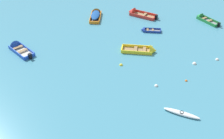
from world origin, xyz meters
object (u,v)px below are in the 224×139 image
kayak_white_back_row_center (183,113)px  rowboat_blue_outer_right (18,47)px  mooring_buoy_trailing (218,60)px  mooring_buoy_near_foreground (187,81)px  rowboat_green_cluster_inner (205,19)px  mooring_buoy_midfield (157,86)px  mooring_buoy_outer_edge (122,65)px  rowboat_red_distant_center (137,13)px  rowboat_yellow_outer_left (148,50)px  rowboat_deep_blue_far_left (148,30)px  mooring_buoy_between_boats_left (195,64)px  rowboat_orange_back_row_left (97,14)px

kayak_white_back_row_center → rowboat_blue_outer_right: (-18.47, 11.69, 0.05)m
kayak_white_back_row_center → rowboat_blue_outer_right: 21.86m
mooring_buoy_trailing → mooring_buoy_near_foreground: size_ratio=1.45×
kayak_white_back_row_center → rowboat_green_cluster_inner: (7.19, 20.04, 0.03)m
mooring_buoy_midfield → mooring_buoy_outer_edge: size_ratio=0.97×
rowboat_red_distant_center → rowboat_yellow_outer_left: (0.54, -10.79, -0.01)m
rowboat_red_distant_center → rowboat_yellow_outer_left: bearing=-87.2°
rowboat_deep_blue_far_left → mooring_buoy_between_boats_left: (4.82, -8.07, -0.14)m
rowboat_yellow_outer_left → mooring_buoy_between_boats_left: rowboat_yellow_outer_left is taller
mooring_buoy_outer_edge → mooring_buoy_midfield: bearing=-46.7°
rowboat_yellow_outer_left → mooring_buoy_trailing: rowboat_yellow_outer_left is taller
rowboat_red_distant_center → mooring_buoy_trailing: rowboat_red_distant_center is taller
rowboat_yellow_outer_left → mooring_buoy_near_foreground: 6.98m
rowboat_orange_back_row_left → rowboat_green_cluster_inner: bearing=-4.1°
mooring_buoy_between_boats_left → mooring_buoy_outer_edge: 8.60m
mooring_buoy_near_foreground → rowboat_deep_blue_far_left: bearing=105.7°
rowboat_yellow_outer_left → mooring_buoy_near_foreground: size_ratio=15.63×
rowboat_red_distant_center → mooring_buoy_midfield: 17.59m
mooring_buoy_between_boats_left → mooring_buoy_trailing: (2.91, 0.85, 0.00)m
rowboat_green_cluster_inner → mooring_buoy_between_boats_left: size_ratio=8.42×
mooring_buoy_midfield → mooring_buoy_trailing: bearing=32.2°
rowboat_blue_outer_right → rowboat_deep_blue_far_left: bearing=15.7°
rowboat_yellow_outer_left → rowboat_deep_blue_far_left: (0.53, 5.40, -0.07)m
rowboat_blue_outer_right → mooring_buoy_outer_edge: (13.03, -3.62, -0.21)m
kayak_white_back_row_center → mooring_buoy_midfield: (-1.83, 4.23, -0.16)m
rowboat_yellow_outer_left → rowboat_deep_blue_far_left: bearing=84.4°
rowboat_blue_outer_right → mooring_buoy_near_foreground: 21.04m
rowboat_yellow_outer_left → mooring_buoy_midfield: (0.37, -6.78, -0.20)m
mooring_buoy_between_boats_left → rowboat_green_cluster_inner: bearing=71.0°
kayak_white_back_row_center → mooring_buoy_outer_edge: kayak_white_back_row_center is taller
rowboat_green_cluster_inner → mooring_buoy_trailing: size_ratio=9.44×
rowboat_red_distant_center → mooring_buoy_between_boats_left: size_ratio=10.00×
rowboat_orange_back_row_left → mooring_buoy_outer_edge: bearing=-75.0°
kayak_white_back_row_center → rowboat_orange_back_row_left: size_ratio=0.76×
mooring_buoy_between_boats_left → mooring_buoy_trailing: bearing=16.3°
rowboat_yellow_outer_left → rowboat_blue_outer_right: rowboat_yellow_outer_left is taller
rowboat_orange_back_row_left → mooring_buoy_trailing: 19.23m
rowboat_green_cluster_inner → mooring_buoy_trailing: bearing=-95.9°
rowboat_blue_outer_right → mooring_buoy_between_boats_left: size_ratio=8.79×
rowboat_red_distant_center → rowboat_yellow_outer_left: rowboat_red_distant_center is taller
kayak_white_back_row_center → rowboat_orange_back_row_left: bearing=112.9°
rowboat_blue_outer_right → kayak_white_back_row_center: bearing=-32.3°
mooring_buoy_midfield → rowboat_orange_back_row_left: bearing=112.8°
kayak_white_back_row_center → rowboat_blue_outer_right: bearing=147.7°
rowboat_yellow_outer_left → mooring_buoy_between_boats_left: 5.98m
rowboat_red_distant_center → mooring_buoy_trailing: (8.80, -12.60, -0.21)m
mooring_buoy_near_foreground → mooring_buoy_outer_edge: (-6.96, 2.96, 0.00)m
mooring_buoy_between_boats_left → mooring_buoy_near_foreground: 3.62m
rowboat_red_distant_center → mooring_buoy_between_boats_left: bearing=-66.4°
mooring_buoy_near_foreground → rowboat_blue_outer_right: bearing=161.8°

